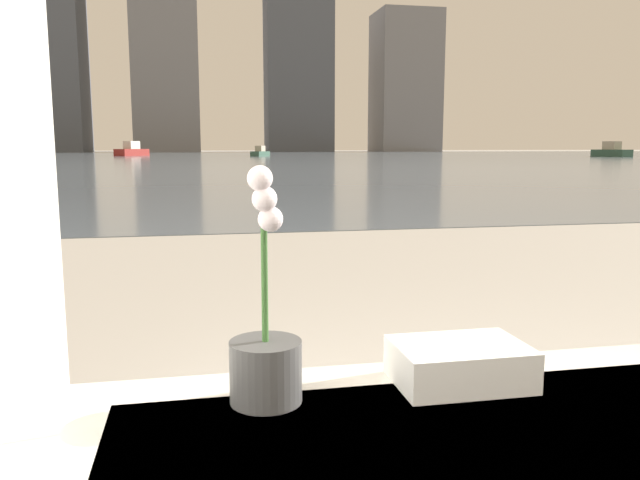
% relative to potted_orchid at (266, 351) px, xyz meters
% --- Properties ---
extents(potted_orchid, '(0.13, 0.13, 0.43)m').
position_rel_potted_orchid_xyz_m(potted_orchid, '(0.00, 0.00, 0.00)').
color(potted_orchid, '#4C4C4C').
rests_on(potted_orchid, bathtub).
extents(towel_stack, '(0.26, 0.18, 0.08)m').
position_rel_potted_orchid_xyz_m(towel_stack, '(0.39, 0.02, -0.06)').
color(towel_stack, white).
rests_on(towel_stack, bathtub).
extents(harbor_water, '(180.00, 110.00, 0.01)m').
position_rel_potted_orchid_xyz_m(harbor_water, '(0.52, 61.09, -0.63)').
color(harbor_water, slate).
rests_on(harbor_water, ground_plane).
extents(harbor_boat_1, '(1.98, 4.08, 1.47)m').
position_rel_potted_orchid_xyz_m(harbor_boat_1, '(39.36, 52.62, -0.11)').
color(harbor_boat_1, '#335647').
rests_on(harbor_boat_1, harbor_water).
extents(harbor_boat_2, '(3.40, 4.20, 1.54)m').
position_rel_potted_orchid_xyz_m(harbor_boat_2, '(-6.42, 67.70, -0.08)').
color(harbor_boat_2, maroon).
rests_on(harbor_boat_2, harbor_water).
extents(harbor_boat_3, '(2.24, 2.93, 1.06)m').
position_rel_potted_orchid_xyz_m(harbor_boat_3, '(6.57, 62.55, -0.25)').
color(harbor_boat_3, '#335647').
rests_on(harbor_boat_3, harbor_water).
extents(harbor_boat_4, '(1.28, 3.68, 1.38)m').
position_rel_potted_orchid_xyz_m(harbor_boat_4, '(-15.20, 62.38, -0.14)').
color(harbor_boat_4, navy).
rests_on(harbor_boat_4, harbor_water).
extents(skyline_tower_4, '(11.71, 10.87, 26.38)m').
position_rel_potted_orchid_xyz_m(skyline_tower_4, '(40.62, 117.09, 12.55)').
color(skyline_tower_4, slate).
rests_on(skyline_tower_4, ground_plane).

